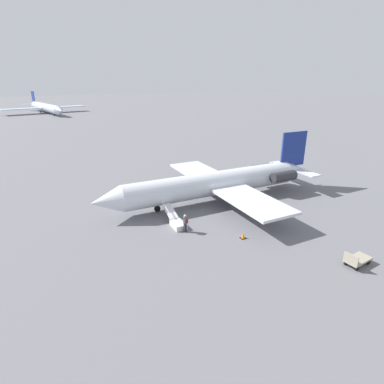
# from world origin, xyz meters

# --- Properties ---
(ground_plane) EXTENTS (600.00, 600.00, 0.00)m
(ground_plane) POSITION_xyz_m (0.00, 0.00, 0.00)
(ground_plane) COLOR slate
(airplane_main) EXTENTS (27.83, 20.83, 7.18)m
(airplane_main) POSITION_xyz_m (-0.93, 0.10, 2.15)
(airplane_main) COLOR silver
(airplane_main) RESTS_ON ground
(airplane_far_right) EXTENTS (33.79, 43.80, 8.65)m
(airplane_far_right) POSITION_xyz_m (1.74, -120.11, 2.57)
(airplane_far_right) COLOR silver
(airplane_far_right) RESTS_ON ground
(boarding_stairs) EXTENTS (1.41, 4.10, 1.76)m
(boarding_stairs) POSITION_xyz_m (6.71, 3.23, 0.38)
(boarding_stairs) COLOR silver
(boarding_stairs) RESTS_ON ground
(passenger) EXTENTS (0.36, 0.55, 1.74)m
(passenger) POSITION_xyz_m (6.67, 4.81, 1.00)
(passenger) COLOR #23232D
(passenger) RESTS_ON ground
(luggage_cart) EXTENTS (2.20, 1.10, 1.22)m
(luggage_cart) POSITION_xyz_m (-1.55, 16.26, 0.46)
(luggage_cart) COLOR #9E937F
(luggage_cart) RESTS_ON ground
(traffic_cone_near_stairs) EXTENTS (0.49, 0.49, 0.53)m
(traffic_cone_near_stairs) POSITION_xyz_m (2.96, 8.56, 0.25)
(traffic_cone_near_stairs) COLOR black
(traffic_cone_near_stairs) RESTS_ON ground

